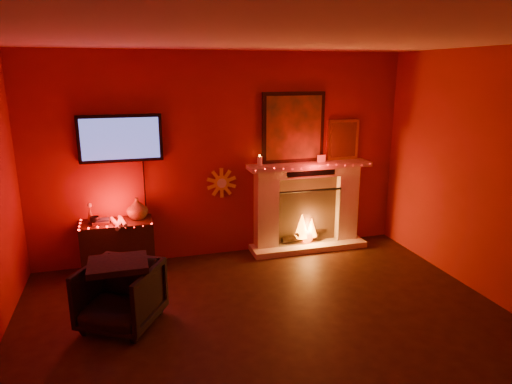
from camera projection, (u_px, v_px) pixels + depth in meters
room at (290, 210)px, 3.70m from camera, size 5.00×5.00×5.00m
fireplace at (307, 198)px, 6.38m from camera, size 1.72×0.40×2.18m
tv at (121, 139)px, 5.55m from camera, size 1.00×0.07×1.24m
sunburst_clock at (222, 183)px, 6.08m from camera, size 0.40×0.03×0.40m
console_table at (119, 243)px, 5.67m from camera, size 0.86×0.57×0.93m
armchair at (121, 295)px, 4.46m from camera, size 0.94×0.95×0.64m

